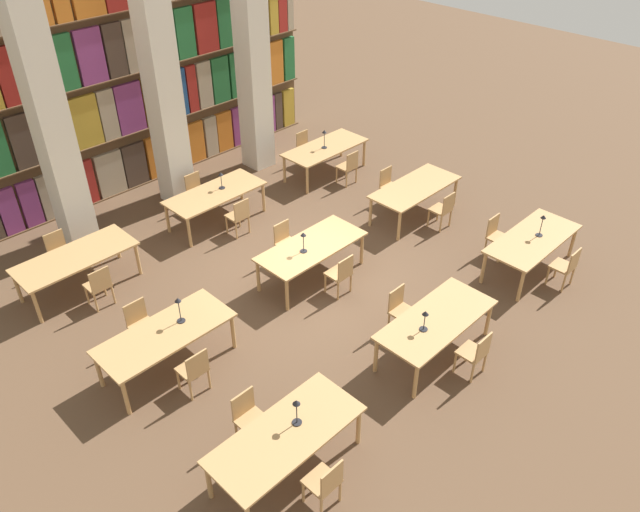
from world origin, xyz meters
TOP-DOWN VIEW (x-y plane):
  - ground_plane at (0.00, 0.00)m, footprint 40.00×40.00m
  - bookshelf_bank at (0.01, 5.87)m, footprint 10.30×0.35m
  - pillar_left at (-2.57, 4.54)m, footprint 0.62×0.62m
  - pillar_center at (0.00, 4.54)m, footprint 0.62×0.62m
  - pillar_right at (2.57, 4.54)m, footprint 0.62×0.62m
  - reading_table_0 at (-3.36, -2.97)m, footprint 2.25×0.98m
  - chair_0 at (-3.39, -3.75)m, footprint 0.42×0.40m
  - chair_1 at (-3.39, -2.20)m, footprint 0.42×0.40m
  - desk_lamp_0 at (-3.13, -2.95)m, footprint 0.14×0.14m
  - reading_table_1 at (0.01, -3.03)m, footprint 2.25×0.98m
  - chair_2 at (0.06, -3.80)m, footprint 0.42×0.40m
  - chair_3 at (0.06, -2.25)m, footprint 0.42×0.40m
  - desk_lamp_1 at (-0.36, -3.03)m, footprint 0.14×0.14m
  - reading_table_2 at (3.35, -2.95)m, footprint 2.25×0.98m
  - chair_4 at (3.33, -3.72)m, footprint 0.42×0.40m
  - chair_5 at (3.33, -2.17)m, footprint 0.42×0.40m
  - desk_lamp_2 at (3.51, -2.98)m, footprint 0.14×0.14m
  - reading_table_3 at (-3.37, -0.08)m, footprint 2.25×0.98m
  - chair_6 at (-3.39, -0.85)m, footprint 0.42×0.40m
  - chair_7 at (-3.39, 0.70)m, footprint 0.42×0.40m
  - desk_lamp_3 at (-3.03, -0.05)m, footprint 0.14×0.14m
  - reading_table_4 at (0.06, 0.00)m, footprint 2.25×0.98m
  - chair_8 at (0.08, -0.77)m, footprint 0.42×0.40m
  - chair_9 at (0.08, 0.78)m, footprint 0.42×0.40m
  - desk_lamp_4 at (-0.19, -0.04)m, footprint 0.14×0.14m
  - reading_table_5 at (3.38, 0.01)m, footprint 2.25×0.98m
  - chair_10 at (3.41, -0.76)m, footprint 0.42×0.40m
  - chair_11 at (3.41, 0.79)m, footprint 0.42×0.40m
  - reading_table_6 at (-3.37, 2.96)m, footprint 2.25×0.98m
  - chair_12 at (-3.35, 2.18)m, footprint 0.42×0.40m
  - chair_13 at (-3.35, 3.73)m, footprint 0.42×0.40m
  - reading_table_7 at (0.03, 3.03)m, footprint 2.25×0.98m
  - chair_14 at (0.05, 2.25)m, footprint 0.42×0.40m
  - chair_15 at (0.05, 3.80)m, footprint 0.42×0.40m
  - desk_lamp_5 at (0.25, 3.05)m, footprint 0.14×0.14m
  - reading_table_8 at (3.42, 2.90)m, footprint 2.25×0.98m
  - chair_16 at (3.46, 2.12)m, footprint 0.42×0.40m
  - chair_17 at (3.46, 3.67)m, footprint 0.42×0.40m
  - desk_lamp_6 at (3.35, 2.87)m, footprint 0.14×0.14m

SIDE VIEW (x-z plane):
  - ground_plane at x=0.00m, z-range 0.00..0.00m
  - chair_0 at x=-3.39m, z-range 0.04..0.92m
  - chair_1 at x=-3.39m, z-range 0.04..0.92m
  - chair_2 at x=0.06m, z-range 0.04..0.92m
  - chair_3 at x=0.06m, z-range 0.04..0.92m
  - chair_4 at x=3.33m, z-range 0.04..0.92m
  - chair_5 at x=3.33m, z-range 0.04..0.92m
  - chair_6 at x=-3.39m, z-range 0.04..0.92m
  - chair_7 at x=-3.39m, z-range 0.04..0.92m
  - chair_8 at x=0.08m, z-range 0.04..0.92m
  - chair_9 at x=0.08m, z-range 0.04..0.92m
  - chair_10 at x=3.41m, z-range 0.04..0.92m
  - chair_11 at x=3.41m, z-range 0.04..0.92m
  - chair_12 at x=-3.35m, z-range 0.04..0.92m
  - chair_13 at x=-3.35m, z-range 0.04..0.92m
  - chair_14 at x=0.05m, z-range 0.04..0.92m
  - chair_15 at x=0.05m, z-range 0.04..0.92m
  - chair_16 at x=3.46m, z-range 0.04..0.92m
  - chair_17 at x=3.46m, z-range 0.04..0.92m
  - reading_table_0 at x=-3.36m, z-range 0.31..1.07m
  - reading_table_1 at x=0.01m, z-range 0.31..1.07m
  - reading_table_2 at x=3.35m, z-range 0.31..1.07m
  - reading_table_3 at x=-3.37m, z-range 0.31..1.07m
  - reading_table_4 at x=0.06m, z-range 0.31..1.07m
  - reading_table_5 at x=3.38m, z-range 0.31..1.07m
  - reading_table_6 at x=-3.37m, z-range 0.31..1.07m
  - reading_table_7 at x=0.03m, z-range 0.31..1.07m
  - reading_table_8 at x=3.42m, z-range 0.31..1.07m
  - desk_lamp_1 at x=-0.36m, z-range 0.83..1.22m
  - desk_lamp_5 at x=0.25m, z-range 0.83..1.23m
  - desk_lamp_4 at x=-0.19m, z-range 0.84..1.27m
  - desk_lamp_0 at x=-3.13m, z-range 0.84..1.30m
  - desk_lamp_2 at x=3.51m, z-range 0.85..1.32m
  - desk_lamp_6 at x=3.35m, z-range 0.85..1.33m
  - desk_lamp_3 at x=-3.03m, z-range 0.85..1.34m
  - bookshelf_bank at x=0.01m, z-range -0.10..5.40m
  - pillar_left at x=-2.57m, z-range 0.00..6.00m
  - pillar_center at x=0.00m, z-range 0.00..6.00m
  - pillar_right at x=2.57m, z-range 0.00..6.00m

